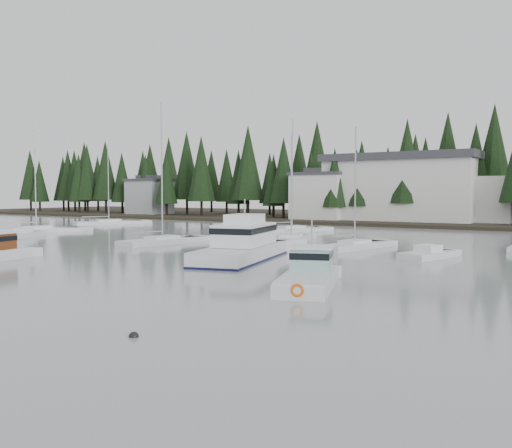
# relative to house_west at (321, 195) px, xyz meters

# --- Properties ---
(far_shore_land) EXTENTS (240.00, 54.00, 1.00)m
(far_shore_land) POSITION_rel_house_west_xyz_m (18.00, 18.00, -4.65)
(far_shore_land) COLOR black
(far_shore_land) RESTS_ON ground
(conifer_treeline) EXTENTS (200.00, 22.00, 20.00)m
(conifer_treeline) POSITION_rel_house_west_xyz_m (18.00, 7.00, -4.65)
(conifer_treeline) COLOR black
(conifer_treeline) RESTS_ON ground
(house_west) EXTENTS (9.54, 7.42, 8.75)m
(house_west) POSITION_rel_house_west_xyz_m (0.00, 0.00, 0.00)
(house_west) COLOR silver
(house_west) RESTS_ON ground
(house_far_west) EXTENTS (8.48, 7.42, 8.25)m
(house_far_west) POSITION_rel_house_west_xyz_m (-42.00, 2.00, -0.25)
(house_far_west) COLOR #999EA0
(house_far_west) RESTS_ON ground
(harbor_inn) EXTENTS (29.50, 11.50, 10.90)m
(harbor_inn) POSITION_rel_house_west_xyz_m (15.04, 3.34, 1.12)
(harbor_inn) COLOR silver
(harbor_inn) RESTS_ON ground
(cabin_cruiser_center) EXTENTS (6.78, 12.81, 5.26)m
(cabin_cruiser_center) POSITION_rel_house_west_xyz_m (19.86, -53.07, -3.86)
(cabin_cruiser_center) COLOR silver
(cabin_cruiser_center) RESTS_ON ground
(lobster_boat_teal) EXTENTS (4.89, 7.72, 4.05)m
(lobster_boat_teal) POSITION_rel_house_west_xyz_m (29.87, -61.52, -4.17)
(lobster_boat_teal) COLOR silver
(lobster_boat_teal) RESTS_ON ground
(sailboat_1) EXTENTS (4.11, 8.81, 11.49)m
(sailboat_1) POSITION_rel_house_west_xyz_m (23.56, -40.63, -4.59)
(sailboat_1) COLOR silver
(sailboat_1) RESTS_ON ground
(sailboat_2) EXTENTS (7.35, 10.87, 14.66)m
(sailboat_2) POSITION_rel_house_west_xyz_m (-19.21, -42.67, -4.58)
(sailboat_2) COLOR silver
(sailboat_2) RESTS_ON ground
(sailboat_4) EXTENTS (7.33, 10.75, 13.09)m
(sailboat_4) POSITION_rel_house_west_xyz_m (-25.35, -24.82, -4.59)
(sailboat_4) COLOR silver
(sailboat_4) RESTS_ON ground
(sailboat_5) EXTENTS (6.37, 9.45, 15.02)m
(sailboat_5) POSITION_rel_house_west_xyz_m (7.96, -24.38, -4.56)
(sailboat_5) COLOR silver
(sailboat_5) RESTS_ON ground
(sailboat_6) EXTENTS (5.57, 8.93, 11.40)m
(sailboat_6) POSITION_rel_house_west_xyz_m (15.20, -37.41, -4.60)
(sailboat_6) COLOR silver
(sailboat_6) RESTS_ON ground
(sailboat_7) EXTENTS (3.81, 9.69, 14.42)m
(sailboat_7) POSITION_rel_house_west_xyz_m (5.66, -46.34, -4.57)
(sailboat_7) COLOR silver
(sailboat_7) RESTS_ON ground
(runabout_0) EXTENTS (3.85, 5.71, 1.42)m
(runabout_0) POSITION_rel_house_west_xyz_m (-13.77, -48.23, -4.52)
(runabout_0) COLOR silver
(runabout_0) RESTS_ON ground
(runabout_1) EXTENTS (3.51, 5.77, 1.42)m
(runabout_1) POSITION_rel_house_west_xyz_m (31.28, -44.49, -4.52)
(runabout_1) COLOR silver
(runabout_1) RESTS_ON ground
(runabout_3) EXTENTS (3.77, 7.28, 1.42)m
(runabout_3) POSITION_rel_house_west_xyz_m (-4.92, -18.75, -4.52)
(runabout_3) COLOR silver
(runabout_3) RESTS_ON ground
(mooring_buoy_dark) EXTENTS (0.36, 0.36, 0.36)m
(mooring_buoy_dark) POSITION_rel_house_west_xyz_m (29.62, -74.16, -4.65)
(mooring_buoy_dark) COLOR black
(mooring_buoy_dark) RESTS_ON ground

